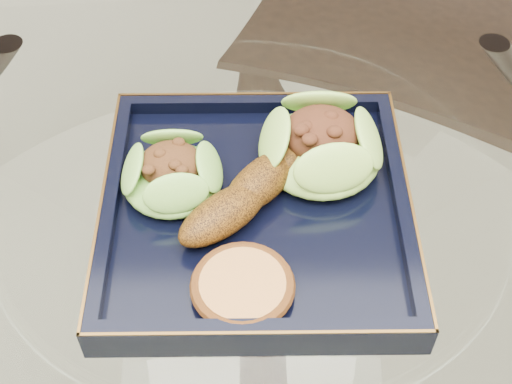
{
  "coord_description": "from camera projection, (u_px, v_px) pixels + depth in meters",
  "views": [
    {
      "loc": [
        0.0,
        -0.39,
        1.27
      ],
      "look_at": [
        0.0,
        0.01,
        0.8
      ],
      "focal_mm": 50.0,
      "sensor_mm": 36.0,
      "label": 1
    }
  ],
  "objects": [
    {
      "name": "dining_table",
      "position": [
        251.0,
        328.0,
        0.76
      ],
      "size": [
        1.13,
        1.13,
        0.77
      ],
      "color": "white",
      "rests_on": "ground"
    },
    {
      "name": "dining_chair",
      "position": [
        394.0,
        77.0,
        1.19
      ],
      "size": [
        0.49,
        0.49,
        0.88
      ],
      "rotation": [
        0.0,
        0.0,
        -0.35
      ],
      "color": "black",
      "rests_on": "ground"
    },
    {
      "name": "navy_plate",
      "position": [
        256.0,
        214.0,
        0.64
      ],
      "size": [
        0.27,
        0.27,
        0.02
      ],
      "primitive_type": "cube",
      "rotation": [
        0.0,
        0.0,
        0.01
      ],
      "color": "black",
      "rests_on": "dining_table"
    },
    {
      "name": "lettuce_wrap_left",
      "position": [
        172.0,
        176.0,
        0.63
      ],
      "size": [
        0.11,
        0.11,
        0.03
      ],
      "primitive_type": "ellipsoid",
      "rotation": [
        0.0,
        0.0,
        -0.31
      ],
      "color": "#4E8F29",
      "rests_on": "navy_plate"
    },
    {
      "name": "lettuce_wrap_right",
      "position": [
        321.0,
        148.0,
        0.65
      ],
      "size": [
        0.14,
        0.14,
        0.04
      ],
      "primitive_type": "ellipsoid",
      "rotation": [
        0.0,
        0.0,
        -0.35
      ],
      "color": "#6A9E2E",
      "rests_on": "navy_plate"
    },
    {
      "name": "roasted_plantain",
      "position": [
        262.0,
        181.0,
        0.63
      ],
      "size": [
        0.15,
        0.16,
        0.03
      ],
      "primitive_type": "ellipsoid",
      "rotation": [
        0.0,
        0.0,
        0.85
      ],
      "color": "#5D3509",
      "rests_on": "navy_plate"
    },
    {
      "name": "crumb_patty",
      "position": [
        243.0,
        287.0,
        0.56
      ],
      "size": [
        0.08,
        0.08,
        0.01
      ],
      "primitive_type": "cylinder",
      "rotation": [
        0.0,
        0.0,
        0.15
      ],
      "color": "#CC8244",
      "rests_on": "navy_plate"
    }
  ]
}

